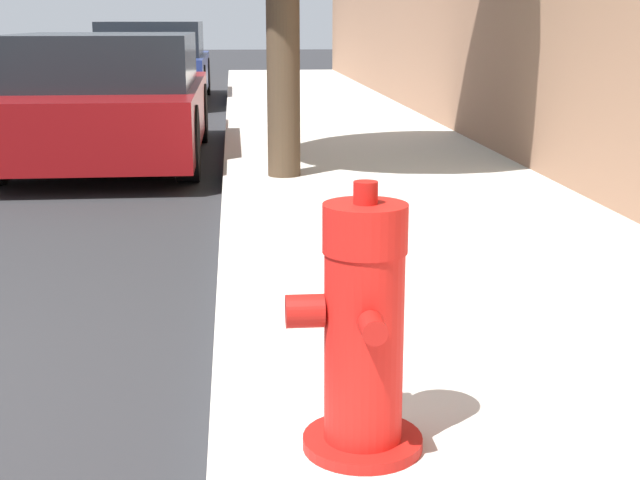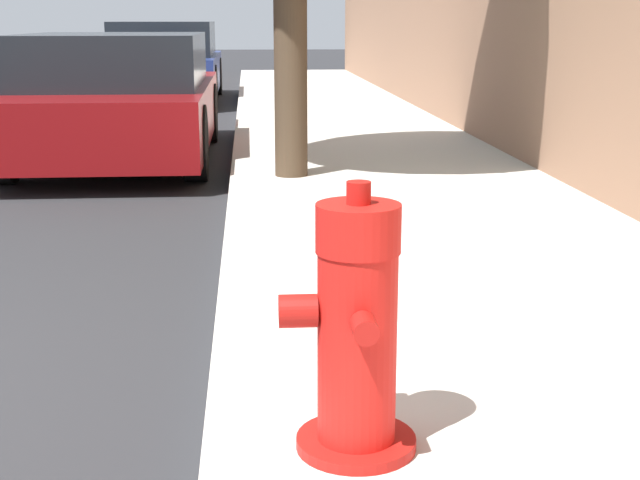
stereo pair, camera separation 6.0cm
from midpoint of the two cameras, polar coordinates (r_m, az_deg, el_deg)
The scene contains 4 objects.
sidewalk_slab at distance 3.33m, azimuth 16.82°, elevation -10.04°, with size 2.62×40.00×0.15m.
fire_hydrant at distance 2.60m, azimuth 2.96°, elevation -5.97°, with size 0.41×0.42×0.81m.
parked_car_near at distance 9.22m, azimuth -12.63°, elevation 8.81°, with size 1.86×4.20×1.26m.
parked_car_mid at distance 15.82m, azimuth -9.72°, elevation 11.10°, with size 1.81×4.24×1.35m.
Camera 2 is at (2.23, -2.83, 1.40)m, focal length 50.00 mm.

